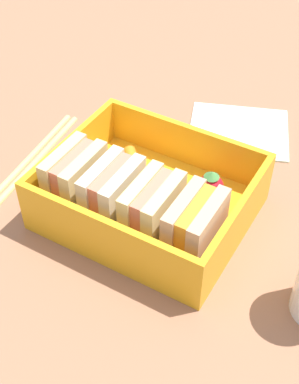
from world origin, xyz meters
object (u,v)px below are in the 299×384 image
object	(u,v)px
sandwich_center	(113,194)
folded_napkin	(239,130)
chopstick_pair	(25,166)
strawberry_far_left	(211,186)
carrot_stick_far_left	(133,166)
sandwich_center_right	(75,178)
sandwich_left	(195,228)
sandwich_center_left	(152,210)

from	to	relation	value
sandwich_center	folded_napkin	size ratio (longest dim) A/B	0.54
chopstick_pair	folded_napkin	xyz separation A→B (cm)	(-16.45, -16.87, -0.15)
strawberry_far_left	carrot_stick_far_left	xyz separation A→B (cm)	(8.09, 0.44, -0.71)
sandwich_center_right	chopstick_pair	world-z (taller)	sandwich_center_right
sandwich_left	chopstick_pair	xyz separation A→B (cm)	(20.23, -1.99, -3.62)
sandwich_left	sandwich_center_left	distance (cm)	3.99
sandwich_center_left	sandwich_center	size ratio (longest dim) A/B	1.00
sandwich_left	sandwich_center_left	xyz separation A→B (cm)	(3.99, 0.00, 0.00)
strawberry_far_left	folded_napkin	world-z (taller)	strawberry_far_left
sandwich_left	carrot_stick_far_left	world-z (taller)	sandwich_left
sandwich_left	chopstick_pair	world-z (taller)	sandwich_left
sandwich_center_right	carrot_stick_far_left	world-z (taller)	sandwich_center_right
sandwich_center_right	sandwich_left	bearing A→B (deg)	180.00
strawberry_far_left	folded_napkin	xyz separation A→B (cm)	(2.17, -12.22, -2.35)
sandwich_center	chopstick_pair	world-z (taller)	sandwich_center
sandwich_center	strawberry_far_left	world-z (taller)	sandwich_center
sandwich_center	sandwich_center_right	world-z (taller)	same
folded_napkin	strawberry_far_left	bearing A→B (deg)	100.07
sandwich_center_left	sandwich_center_right	xyz separation A→B (cm)	(7.98, 0.00, 0.00)
strawberry_far_left	chopstick_pair	bearing A→B (deg)	14.00
carrot_stick_far_left	chopstick_pair	distance (cm)	11.43
strawberry_far_left	carrot_stick_far_left	distance (cm)	8.13
sandwich_left	sandwich_center	distance (cm)	7.98
sandwich_center	chopstick_pair	xyz separation A→B (cm)	(12.25, -1.99, -3.62)
chopstick_pair	folded_napkin	size ratio (longest dim) A/B	1.77
sandwich_center_right	carrot_stick_far_left	bearing A→B (deg)	-110.18
carrot_stick_far_left	chopstick_pair	xyz separation A→B (cm)	(10.53, 4.20, -1.49)
sandwich_center	sandwich_center_right	size ratio (longest dim) A/B	1.00
sandwich_center_left	chopstick_pair	world-z (taller)	sandwich_center_left
sandwich_center_left	sandwich_center_right	distance (cm)	7.98
sandwich_left	sandwich_center_right	bearing A→B (deg)	0.00
carrot_stick_far_left	folded_napkin	bearing A→B (deg)	-115.04
sandwich_center_right	folded_napkin	size ratio (longest dim) A/B	0.54
sandwich_center_left	strawberry_far_left	world-z (taller)	sandwich_center_left
sandwich_center_left	strawberry_far_left	bearing A→B (deg)	-109.75
folded_napkin	sandwich_center_left	bearing A→B (deg)	89.37
sandwich_left	sandwich_center_left	world-z (taller)	same
sandwich_left	strawberry_far_left	distance (cm)	6.97
carrot_stick_far_left	sandwich_center	bearing A→B (deg)	105.54
sandwich_left	folded_napkin	distance (cm)	19.59
strawberry_far_left	chopstick_pair	xyz separation A→B (cm)	(18.62, 4.64, -2.20)
sandwich_left	carrot_stick_far_left	size ratio (longest dim) A/B	1.23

